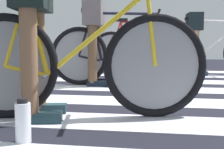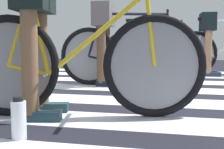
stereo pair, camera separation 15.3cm
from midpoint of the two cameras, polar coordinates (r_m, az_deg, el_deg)
ground at (r=3.49m, az=6.78°, el=-3.06°), size 18.00×14.00×0.02m
crosswalk_markings at (r=3.57m, az=7.00°, el=-2.67°), size 5.42×4.99×0.00m
bicycle_1_of_4 at (r=2.17m, az=-3.84°, el=2.22°), size 1.71×0.56×0.93m
cyclist_1_of_4 at (r=2.22m, az=-11.99°, el=9.11°), size 0.38×0.45×1.01m
bicycle_2_of_4 at (r=3.81m, az=4.24°, el=3.67°), size 1.74×0.52×0.93m
cyclist_2_of_4 at (r=3.86m, az=-0.37°, el=7.66°), size 0.33×0.42×1.01m
cyclist_3_of_4 at (r=5.28m, az=17.81°, el=6.79°), size 0.34×0.43×1.00m
bicycle_4_of_4 at (r=5.35m, az=8.32°, el=4.18°), size 1.74×0.52×0.93m
water_bottle at (r=1.73m, az=-14.36°, el=-8.03°), size 0.08×0.08×0.23m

